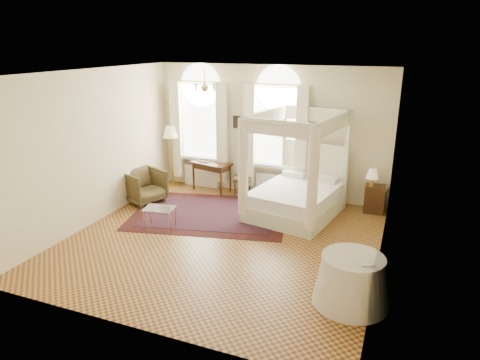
% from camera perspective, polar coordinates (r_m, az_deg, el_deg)
% --- Properties ---
extents(ground, '(6.00, 6.00, 0.00)m').
position_cam_1_polar(ground, '(8.74, -2.35, -8.00)').
color(ground, '#A97A31').
rests_on(ground, ground).
extents(room_walls, '(6.00, 6.00, 6.00)m').
position_cam_1_polar(room_walls, '(8.07, -2.53, 4.74)').
color(room_walls, beige).
rests_on(room_walls, ground).
extents(window_left, '(1.62, 0.27, 3.29)m').
position_cam_1_polar(window_left, '(11.51, -5.33, 6.18)').
color(window_left, silver).
rests_on(window_left, room_walls).
extents(window_right, '(1.62, 0.27, 3.29)m').
position_cam_1_polar(window_right, '(10.74, 4.77, 5.35)').
color(window_right, silver).
rests_on(window_right, room_walls).
extents(chandelier, '(0.51, 0.45, 0.50)m').
position_cam_1_polar(chandelier, '(9.37, -4.70, 12.30)').
color(chandelier, gold).
rests_on(chandelier, room_walls).
extents(wall_pictures, '(2.54, 0.03, 0.39)m').
position_cam_1_polar(wall_pictures, '(10.78, 4.40, 7.59)').
color(wall_pictures, black).
rests_on(wall_pictures, room_walls).
extents(canopy_bed, '(2.13, 2.45, 2.36)m').
position_cam_1_polar(canopy_bed, '(9.82, 7.39, -1.73)').
color(canopy_bed, beige).
rests_on(canopy_bed, ground).
extents(nightstand, '(0.46, 0.42, 0.64)m').
position_cam_1_polar(nightstand, '(10.48, 17.51, -2.42)').
color(nightstand, '#3D2210').
rests_on(nightstand, ground).
extents(nightstand_lamp, '(0.28, 0.28, 0.41)m').
position_cam_1_polar(nightstand_lamp, '(10.25, 17.24, 0.65)').
color(nightstand_lamp, gold).
rests_on(nightstand_lamp, nightstand).
extents(writing_desk, '(1.14, 0.77, 0.79)m').
position_cam_1_polar(writing_desk, '(11.35, -3.81, 1.81)').
color(writing_desk, '#3D2210').
rests_on(writing_desk, ground).
extents(laptop, '(0.38, 0.31, 0.03)m').
position_cam_1_polar(laptop, '(11.43, -4.80, 2.56)').
color(laptop, black).
rests_on(laptop, writing_desk).
extents(stool, '(0.48, 0.48, 0.49)m').
position_cam_1_polar(stool, '(11.03, 0.32, -0.07)').
color(stool, '#49401F').
rests_on(stool, ground).
extents(armchair, '(1.15, 1.13, 0.81)m').
position_cam_1_polar(armchair, '(10.88, -12.66, -0.79)').
color(armchair, '#45391D').
rests_on(armchair, ground).
extents(coffee_table, '(0.72, 0.56, 0.45)m').
position_cam_1_polar(coffee_table, '(9.29, -10.69, -3.97)').
color(coffee_table, silver).
rests_on(coffee_table, ground).
extents(floor_lamp, '(0.43, 0.43, 1.68)m').
position_cam_1_polar(floor_lamp, '(11.75, -9.21, 6.00)').
color(floor_lamp, gold).
rests_on(floor_lamp, ground).
extents(oriental_rug, '(3.99, 3.24, 0.01)m').
position_cam_1_polar(oriental_rug, '(10.03, -4.03, -4.45)').
color(oriental_rug, '#3B140E').
rests_on(oriental_rug, ground).
extents(side_table, '(1.15, 1.15, 0.79)m').
position_cam_1_polar(side_table, '(6.85, 14.65, -12.82)').
color(side_table, beige).
rests_on(side_table, ground).
extents(book, '(0.27, 0.30, 0.02)m').
position_cam_1_polar(book, '(6.49, 15.57, -10.56)').
color(book, black).
rests_on(book, side_table).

